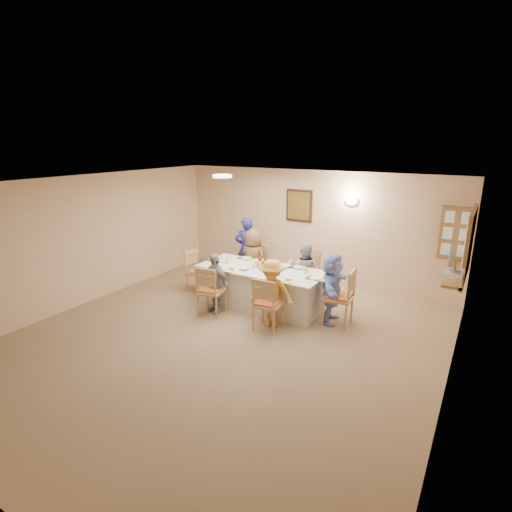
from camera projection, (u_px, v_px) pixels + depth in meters
The scene contains 49 objects.
ground at pixel (222, 341), 6.45m from camera, with size 7.00×7.00×0.00m, color #987D58.
room_walls at pixel (220, 251), 6.02m from camera, with size 7.00×7.00×7.00m.
wall_picture at pixel (299, 206), 8.98m from camera, with size 0.62×0.05×0.72m.
wall_sconce at pixel (351, 201), 8.31m from camera, with size 0.26×0.09×0.18m, color white.
ceiling_light at pixel (222, 176), 7.49m from camera, with size 0.36×0.36×0.05m, color white.
serving_hatch at pixel (469, 245), 6.43m from camera, with size 0.06×1.50×1.15m, color olive.
hatch_sill at pixel (456, 274), 6.64m from camera, with size 0.30×1.50×0.05m, color olive.
shutter_door at pixel (456, 234), 7.19m from camera, with size 0.55×0.04×1.00m, color olive.
fan_shelf at pixel (454, 273), 5.38m from camera, with size 0.22×0.36×0.03m, color white.
desk_fan at pixel (453, 262), 5.36m from camera, with size 0.30×0.30×0.28m, color #A5A5A8, non-canonical shape.
dining_table at pixel (261, 287), 7.73m from camera, with size 2.45×1.04×0.76m, color beige.
chair_back_left at pixel (256, 267), 8.66m from camera, with size 0.45×0.45×0.94m, color tan, non-canonical shape.
chair_back_right at pixel (307, 275), 8.06m from camera, with size 0.48×0.48×1.00m, color tan, non-canonical shape.
chair_front_left at pixel (211, 290), 7.34m from camera, with size 0.45×0.45×0.94m, color tan, non-canonical shape.
chair_front_right at pixel (268, 303), 6.75m from camera, with size 0.45×0.45×0.95m, color tan, non-canonical shape.
chair_left_end at pixel (198, 271), 8.48m from camera, with size 0.42×0.42×0.89m, color tan, non-canonical shape.
chair_right_end at pixel (338, 296), 6.93m from camera, with size 0.49×0.49×1.02m, color tan, non-canonical shape.
diner_back_left at pixel (253, 260), 8.51m from camera, with size 0.68×0.47×1.32m, color brown.
diner_back_right at pixel (304, 272), 7.94m from camera, with size 0.63×0.52×1.20m, color #A6A4B7.
diner_front_left at pixel (215, 283), 7.41m from camera, with size 0.71×0.40×1.14m, color #9A9A9A.
diner_front_right at pixel (272, 293), 6.81m from camera, with size 0.85×0.59×1.21m, color gold.
diner_right_end at pixel (332, 288), 6.96m from camera, with size 0.61×1.23×1.27m, color #98ACFE.
caregiver at pixel (247, 249), 9.10m from camera, with size 0.64×0.58×1.47m, color navy.
placemat_fl at pixel (223, 269), 7.57m from camera, with size 0.37×0.27×0.01m, color #472B19.
plate_fl at pixel (223, 269), 7.57m from camera, with size 0.25×0.25×0.02m, color white.
napkin_fl at pixel (229, 271), 7.44m from camera, with size 0.14×0.14×0.01m, color yellow.
placemat_fr at pixel (279, 280), 6.98m from camera, with size 0.36×0.27×0.01m, color #472B19.
plate_fr at pixel (279, 280), 6.98m from camera, with size 0.25×0.25×0.02m, color white.
napkin_fr at pixel (287, 282), 6.85m from camera, with size 0.15×0.15×0.01m, color yellow.
placemat_bl at pixel (246, 258), 8.27m from camera, with size 0.33×0.24×0.01m, color #472B19.
plate_bl at pixel (246, 258), 8.26m from camera, with size 0.23×0.23×0.01m, color white.
napkin_bl at pixel (253, 260), 8.13m from camera, with size 0.14×0.14×0.01m, color yellow.
placemat_br at pixel (299, 267), 7.68m from camera, with size 0.36×0.27×0.01m, color #472B19.
plate_br at pixel (299, 267), 7.67m from camera, with size 0.23×0.23×0.01m, color white.
napkin_br at pixel (307, 269), 7.54m from camera, with size 0.15×0.15×0.01m, color yellow.
placemat_le at pixel (215, 260), 8.16m from camera, with size 0.35×0.26×0.01m, color #472B19.
plate_le at pixel (215, 259), 8.16m from camera, with size 0.25×0.25×0.02m, color white.
napkin_le at pixel (221, 261), 8.03m from camera, with size 0.13×0.13×0.01m, color yellow.
placemat_re at pixel (316, 278), 7.07m from camera, with size 0.34×0.25×0.01m, color #472B19.
plate_re at pixel (316, 278), 7.07m from camera, with size 0.25×0.25×0.02m, color white.
napkin_re at pixel (324, 280), 6.94m from camera, with size 0.14×0.14×0.01m, color yellow.
teacup_a at pixel (216, 264), 7.73m from camera, with size 0.15×0.15×0.09m, color white.
teacup_b at pixel (291, 263), 7.84m from camera, with size 0.10×0.10×0.09m, color white.
bowl_a at pixel (245, 269), 7.55m from camera, with size 0.22×0.22×0.05m, color white.
bowl_b at pixel (285, 266), 7.67m from camera, with size 0.23×0.23×0.07m, color white.
condiment_ketchup at pixel (260, 262), 7.67m from camera, with size 0.09×0.10×0.21m, color #B2140F.
condiment_brown at pixel (265, 263), 7.61m from camera, with size 0.10×0.10×0.21m, color #583A17.
condiment_malt at pixel (265, 267), 7.51m from camera, with size 0.14×0.14×0.14m, color #583A17.
drinking_glass at pixel (256, 264), 7.72m from camera, with size 0.07×0.07×0.10m, color silver.
Camera 1 is at (3.44, -4.71, 3.12)m, focal length 28.00 mm.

